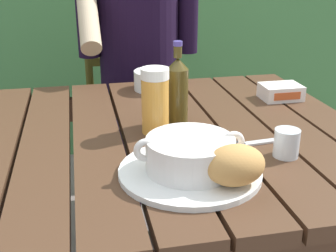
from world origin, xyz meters
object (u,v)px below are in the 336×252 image
(serving_plate, at_px, (190,171))
(water_glass_small, at_px, (287,143))
(beer_bottle, at_px, (177,89))
(table_knife, at_px, (242,144))
(diner_bowl, at_px, (155,80))
(chair_near_diner, at_px, (135,103))
(person_eating, at_px, (140,66))
(soup_bowl, at_px, (190,153))
(butter_tub, at_px, (281,92))
(bread_roll, at_px, (235,165))
(beer_glass, at_px, (155,100))

(serving_plate, relative_size, water_glass_small, 4.64)
(serving_plate, distance_m, beer_bottle, 0.31)
(table_knife, height_order, diner_bowl, diner_bowl)
(chair_near_diner, relative_size, water_glass_small, 16.67)
(person_eating, height_order, serving_plate, person_eating)
(soup_bowl, bearing_deg, butter_tub, 46.62)
(bread_roll, relative_size, beer_glass, 0.76)
(diner_bowl, bearing_deg, table_knife, -76.60)
(bread_roll, distance_m, butter_tub, 0.61)
(diner_bowl, bearing_deg, bread_roll, -87.63)
(beer_bottle, distance_m, water_glass_small, 0.33)
(butter_tub, bearing_deg, chair_near_diner, 116.65)
(soup_bowl, xyz_separation_m, water_glass_small, (0.23, 0.04, -0.02))
(beer_bottle, relative_size, table_knife, 1.46)
(soup_bowl, bearing_deg, table_knife, 35.24)
(serving_plate, height_order, soup_bowl, soup_bowl)
(table_knife, bearing_deg, person_eating, 98.23)
(bread_roll, bearing_deg, person_eating, 91.74)
(person_eating, distance_m, butter_tub, 0.64)
(table_knife, distance_m, diner_bowl, 0.51)
(beer_glass, bearing_deg, water_glass_small, -38.00)
(serving_plate, bearing_deg, table_knife, 35.24)
(soup_bowl, distance_m, table_knife, 0.20)
(beer_bottle, bearing_deg, bread_roll, -86.02)
(chair_near_diner, height_order, butter_tub, chair_near_diner)
(person_eating, xyz_separation_m, serving_plate, (-0.04, -0.95, 0.01))
(beer_glass, distance_m, butter_tub, 0.47)
(person_eating, xyz_separation_m, bread_roll, (0.03, -1.03, 0.06))
(beer_glass, bearing_deg, person_eating, 84.77)
(chair_near_diner, bearing_deg, water_glass_small, -80.15)
(beer_bottle, bearing_deg, chair_near_diner, 90.16)
(person_eating, bearing_deg, beer_glass, -95.23)
(chair_near_diner, bearing_deg, serving_plate, -91.95)
(diner_bowl, bearing_deg, person_eating, 90.47)
(beer_bottle, height_order, butter_tub, beer_bottle)
(chair_near_diner, height_order, soup_bowl, chair_near_diner)
(beer_bottle, xyz_separation_m, table_knife, (0.12, -0.18, -0.09))
(beer_bottle, bearing_deg, beer_glass, -142.33)
(serving_plate, relative_size, beer_bottle, 1.35)
(water_glass_small, bearing_deg, soup_bowl, -170.61)
(person_eating, relative_size, water_glass_small, 19.47)
(serving_plate, distance_m, bread_roll, 0.11)
(beer_bottle, bearing_deg, person_eating, 90.45)
(person_eating, bearing_deg, serving_plate, -92.20)
(chair_near_diner, relative_size, table_knife, 7.08)
(soup_bowl, distance_m, bread_roll, 0.10)
(beer_glass, distance_m, water_glass_small, 0.33)
(chair_near_diner, bearing_deg, beer_bottle, -89.84)
(soup_bowl, bearing_deg, chair_near_diner, 88.05)
(butter_tub, bearing_deg, table_knife, -127.90)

